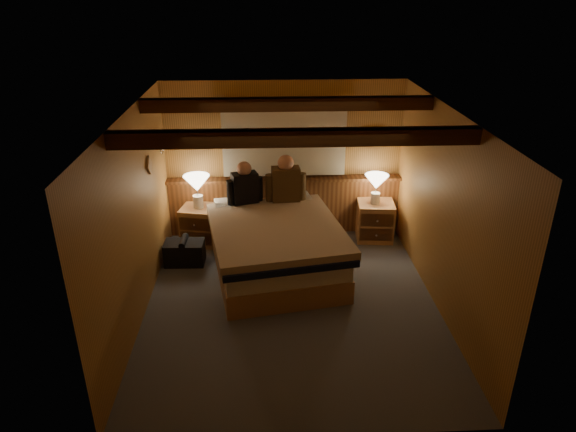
{
  "coord_description": "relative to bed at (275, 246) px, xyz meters",
  "views": [
    {
      "loc": [
        -0.31,
        -5.41,
        3.68
      ],
      "look_at": [
        -0.02,
        0.4,
        1.02
      ],
      "focal_mm": 32.0,
      "sensor_mm": 36.0,
      "label": 1
    }
  ],
  "objects": [
    {
      "name": "floor",
      "position": [
        0.18,
        -0.81,
        -0.38
      ],
      "size": [
        4.2,
        4.2,
        0.0
      ],
      "primitive_type": "plane",
      "color": "#494C56",
      "rests_on": "ground"
    },
    {
      "name": "curtain_window",
      "position": [
        0.18,
        1.22,
        1.14
      ],
      "size": [
        2.18,
        0.09,
        1.11
      ],
      "color": "#4B2A12",
      "rests_on": "wall_back"
    },
    {
      "name": "wainscot",
      "position": [
        0.18,
        1.22,
        0.1
      ],
      "size": [
        3.6,
        0.23,
        0.94
      ],
      "color": "brown",
      "rests_on": "wall_back"
    },
    {
      "name": "nightstand_right",
      "position": [
        1.58,
        0.92,
        -0.08
      ],
      "size": [
        0.59,
        0.54,
        0.6
      ],
      "rotation": [
        0.0,
        0.0,
        -0.09
      ],
      "color": "tan",
      "rests_on": "floor"
    },
    {
      "name": "coat_rail",
      "position": [
        -1.53,
        0.76,
        1.28
      ],
      "size": [
        0.05,
        0.55,
        0.24
      ],
      "color": "silver",
      "rests_on": "wall_left"
    },
    {
      "name": "ceiling",
      "position": [
        0.18,
        -0.81,
        2.02
      ],
      "size": [
        4.2,
        4.2,
        0.0
      ],
      "primitive_type": "plane",
      "rotation": [
        3.14,
        0.0,
        0.0
      ],
      "color": "#BC8546",
      "rests_on": "wall_back"
    },
    {
      "name": "lamp_right",
      "position": [
        1.55,
        0.9,
        0.54
      ],
      "size": [
        0.36,
        0.36,
        0.46
      ],
      "color": "silver",
      "rests_on": "nightstand_right"
    },
    {
      "name": "wall_back",
      "position": [
        0.18,
        1.29,
        0.82
      ],
      "size": [
        3.6,
        0.0,
        3.6
      ],
      "primitive_type": "plane",
      "rotation": [
        1.57,
        0.0,
        0.0
      ],
      "color": "#B68341",
      "rests_on": "floor"
    },
    {
      "name": "bed",
      "position": [
        0.0,
        0.0,
        0.0
      ],
      "size": [
        1.99,
        2.41,
        0.74
      ],
      "rotation": [
        0.0,
        0.0,
        0.17
      ],
      "color": "tan",
      "rests_on": "floor"
    },
    {
      "name": "nightstand_left",
      "position": [
        -1.12,
        0.92,
        -0.09
      ],
      "size": [
        0.62,
        0.58,
        0.58
      ],
      "rotation": [
        0.0,
        0.0,
        -0.21
      ],
      "color": "tan",
      "rests_on": "floor"
    },
    {
      "name": "wall_front",
      "position": [
        0.18,
        -2.91,
        0.82
      ],
      "size": [
        3.6,
        0.0,
        3.6
      ],
      "primitive_type": "plane",
      "rotation": [
        -1.57,
        0.0,
        0.0
      ],
      "color": "#B68341",
      "rests_on": "floor"
    },
    {
      "name": "duffel_bag",
      "position": [
        -1.28,
        0.27,
        -0.21
      ],
      "size": [
        0.56,
        0.35,
        0.4
      ],
      "rotation": [
        0.0,
        0.0,
        -0.03
      ],
      "color": "black",
      "rests_on": "floor"
    },
    {
      "name": "framed_print",
      "position": [
        1.53,
        1.26,
        1.17
      ],
      "size": [
        0.3,
        0.04,
        0.25
      ],
      "color": "tan",
      "rests_on": "wall_back"
    },
    {
      "name": "person_left",
      "position": [
        -0.41,
        0.73,
        0.61
      ],
      "size": [
        0.52,
        0.31,
        0.65
      ],
      "rotation": [
        0.0,
        0.0,
        0.3
      ],
      "color": "black",
      "rests_on": "bed"
    },
    {
      "name": "ceiling_beams",
      "position": [
        0.18,
        -0.66,
        1.93
      ],
      "size": [
        3.6,
        1.65,
        0.16
      ],
      "color": "#4B2A12",
      "rests_on": "ceiling"
    },
    {
      "name": "person_right",
      "position": [
        0.19,
        0.78,
        0.64
      ],
      "size": [
        0.59,
        0.26,
        0.72
      ],
      "rotation": [
        0.0,
        0.0,
        0.07
      ],
      "color": "#47341C",
      "rests_on": "bed"
    },
    {
      "name": "wall_right",
      "position": [
        1.98,
        -0.81,
        0.82
      ],
      "size": [
        0.0,
        4.2,
        4.2
      ],
      "primitive_type": "plane",
      "rotation": [
        1.57,
        0.0,
        -1.57
      ],
      "color": "#B68341",
      "rests_on": "floor"
    },
    {
      "name": "lamp_left",
      "position": [
        -1.12,
        0.93,
        0.56
      ],
      "size": [
        0.39,
        0.39,
        0.51
      ],
      "color": "silver",
      "rests_on": "nightstand_left"
    },
    {
      "name": "wall_left",
      "position": [
        -1.62,
        -0.81,
        0.82
      ],
      "size": [
        0.0,
        4.2,
        4.2
      ],
      "primitive_type": "plane",
      "rotation": [
        1.57,
        0.0,
        1.57
      ],
      "color": "#B68341",
      "rests_on": "floor"
    }
  ]
}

